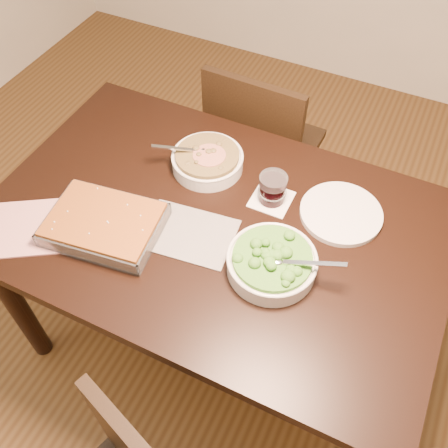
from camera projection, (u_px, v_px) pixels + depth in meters
name	position (u px, v px, depth m)	size (l,w,h in m)	color
ground	(217.00, 333.00, 2.11)	(4.00, 4.00, 0.00)	#472D14
table	(215.00, 240.00, 1.60)	(1.40, 0.90, 0.75)	black
magazine_a	(37.00, 227.00, 1.51)	(0.29, 0.22, 0.01)	#B5333E
magazine_b	(188.00, 234.00, 1.49)	(0.27, 0.19, 0.00)	#23242B
coaster	(271.00, 199.00, 1.58)	(0.12, 0.12, 0.00)	white
stew_bowl	(207.00, 160.00, 1.64)	(0.24, 0.24, 0.09)	silver
broccoli_bowl	(272.00, 262.00, 1.39)	(0.29, 0.25, 0.10)	silver
baking_dish	(104.00, 224.00, 1.48)	(0.36, 0.28, 0.06)	silver
wine_tumbler	(273.00, 188.00, 1.54)	(0.09, 0.09, 0.10)	black
dinner_plate	(341.00, 213.00, 1.53)	(0.25, 0.25, 0.02)	silver
chair_far	(260.00, 145.00, 2.12)	(0.42, 0.42, 0.87)	black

